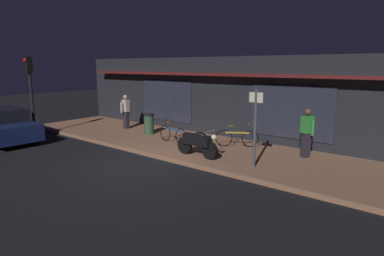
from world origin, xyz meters
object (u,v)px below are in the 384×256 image
person_photographer (126,111)px  sign_post (255,124)px  traffic_light_pole (30,83)px  trash_bin (149,124)px  motorcycle (198,142)px  bicycle_extra (237,138)px  bicycle_parked (173,134)px  parked_car_near (2,125)px  person_bystander (307,132)px

person_photographer → sign_post: 8.09m
person_photographer → traffic_light_pole: 4.36m
sign_post → trash_bin: sign_post is taller
motorcycle → sign_post: bearing=3.8°
bicycle_extra → traffic_light_pole: traffic_light_pole is taller
bicycle_extra → sign_post: bearing=-47.5°
bicycle_parked → trash_bin: 2.08m
person_photographer → parked_car_near: (-2.48, -4.74, -0.32)m
bicycle_parked → parked_car_near: 7.45m
person_bystander → sign_post: size_ratio=0.70×
person_bystander → parked_car_near: bearing=-155.1°
person_photographer → person_bystander: size_ratio=1.00×
bicycle_parked → person_bystander: person_bystander is taller
person_bystander → person_photographer: bearing=-176.9°
bicycle_parked → trash_bin: trash_bin is taller
bicycle_parked → trash_bin: (-2.00, 0.59, 0.11)m
motorcycle → person_photographer: person_photographer is taller
motorcycle → bicycle_extra: motorcycle is taller
traffic_light_pole → parked_car_near: traffic_light_pole is taller
person_photographer → trash_bin: 1.89m
bicycle_extra → person_bystander: person_bystander is taller
bicycle_parked → person_bystander: size_ratio=0.99×
sign_post → parked_car_near: sign_post is taller
person_bystander → bicycle_extra: bearing=-175.5°
trash_bin → motorcycle: bearing=-21.1°
traffic_light_pole → parked_car_near: 2.16m
person_photographer → trash_bin: person_photographer is taller
person_bystander → traffic_light_pole: traffic_light_pole is taller
bicycle_parked → parked_car_near: size_ratio=0.40×
bicycle_extra → person_photographer: bearing=-177.4°
bicycle_parked → trash_bin: bearing=163.6°
trash_bin → traffic_light_pole: (-3.77, -3.42, 1.86)m
person_bystander → bicycle_parked: bearing=-165.4°
person_photographer → sign_post: sign_post is taller
traffic_light_pole → parked_car_near: bearing=-116.6°
person_photographer → trash_bin: bearing=-6.6°
person_photographer → traffic_light_pole: (-1.93, -3.63, 1.45)m
person_photographer → parked_car_near: bearing=-117.7°
trash_bin → traffic_light_pole: traffic_light_pole is taller
bicycle_extra → person_bystander: bearing=4.5°
person_bystander → trash_bin: 6.96m
person_photographer → sign_post: (7.91, -1.62, 0.48)m
bicycle_parked → person_photographer: (-3.84, 0.80, 0.52)m
motorcycle → parked_car_near: 8.84m
person_bystander → sign_post: 2.31m
motorcycle → sign_post: 2.25m
sign_post → parked_car_near: 10.88m
bicycle_extra → parked_car_near: (-8.66, -5.01, 0.20)m
motorcycle → bicycle_parked: (-2.01, 0.95, -0.14)m
bicycle_extra → parked_car_near: parked_car_near is taller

